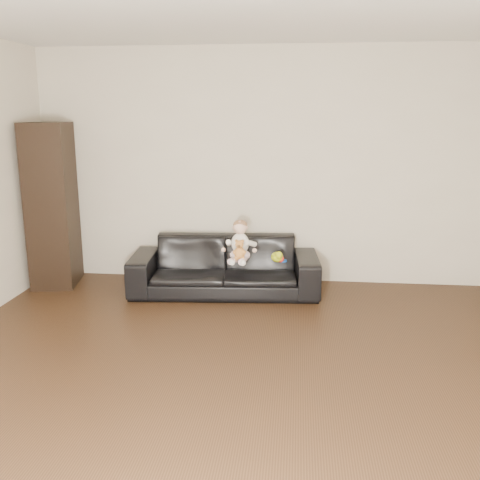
# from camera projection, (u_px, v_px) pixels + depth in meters

# --- Properties ---
(floor) EXTENTS (5.50, 5.50, 0.00)m
(floor) POSITION_uv_depth(u_px,v_px,m) (228.00, 402.00, 3.59)
(floor) COLOR #342012
(floor) RESTS_ON ground
(wall_back) EXTENTS (5.00, 0.00, 5.00)m
(wall_back) POSITION_uv_depth(u_px,v_px,m) (259.00, 167.00, 5.95)
(wall_back) COLOR beige
(wall_back) RESTS_ON ground
(sofa) EXTENTS (2.04, 0.93, 0.58)m
(sofa) POSITION_uv_depth(u_px,v_px,m) (225.00, 266.00, 5.73)
(sofa) COLOR black
(sofa) RESTS_ON floor
(cabinet) EXTENTS (0.55, 0.69, 1.79)m
(cabinet) POSITION_uv_depth(u_px,v_px,m) (52.00, 205.00, 5.89)
(cabinet) COLOR black
(cabinet) RESTS_ON floor
(shelf_item) EXTENTS (0.22, 0.28, 0.28)m
(shelf_item) POSITION_uv_depth(u_px,v_px,m) (51.00, 169.00, 5.79)
(shelf_item) COLOR silver
(shelf_item) RESTS_ON cabinet
(baby) EXTENTS (0.32, 0.38, 0.43)m
(baby) POSITION_uv_depth(u_px,v_px,m) (240.00, 243.00, 5.54)
(baby) COLOR silver
(baby) RESTS_ON sofa
(teddy_bear) EXTENTS (0.11, 0.12, 0.21)m
(teddy_bear) POSITION_uv_depth(u_px,v_px,m) (239.00, 250.00, 5.42)
(teddy_bear) COLOR #C57F38
(teddy_bear) RESTS_ON sofa
(toy_green) EXTENTS (0.15, 0.17, 0.11)m
(toy_green) POSITION_uv_depth(u_px,v_px,m) (277.00, 257.00, 5.53)
(toy_green) COLOR #B3C717
(toy_green) RESTS_ON sofa
(toy_rattle) EXTENTS (0.09, 0.09, 0.07)m
(toy_rattle) POSITION_uv_depth(u_px,v_px,m) (280.00, 259.00, 5.51)
(toy_rattle) COLOR red
(toy_rattle) RESTS_ON sofa
(toy_blue_disc) EXTENTS (0.12, 0.12, 0.01)m
(toy_blue_disc) POSITION_uv_depth(u_px,v_px,m) (282.00, 261.00, 5.56)
(toy_blue_disc) COLOR blue
(toy_blue_disc) RESTS_ON sofa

